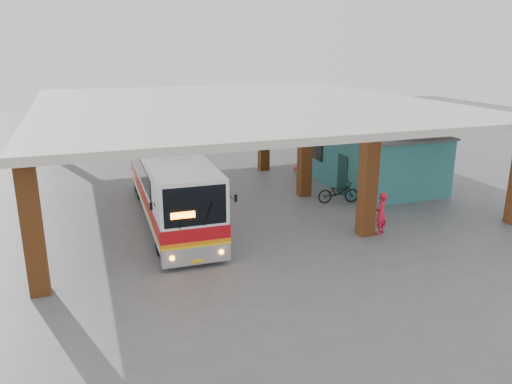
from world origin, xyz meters
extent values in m
plane|color=#515154|center=(0.00, 0.00, 0.00)|extent=(90.00, 90.00, 0.00)
cube|color=#944D20|center=(3.00, -3.00, 2.17)|extent=(0.60, 0.60, 4.35)
cube|color=#944D20|center=(3.00, 3.00, 2.17)|extent=(0.60, 0.60, 4.35)
cube|color=#944D20|center=(3.00, 9.00, 2.17)|extent=(0.60, 0.60, 4.35)
cube|color=#944D20|center=(-9.50, -4.00, 2.17)|extent=(0.60, 0.60, 4.35)
cube|color=#944D20|center=(-9.50, 17.00, 2.17)|extent=(0.60, 0.60, 4.35)
cube|color=#944D20|center=(10.00, 17.00, 2.17)|extent=(0.60, 0.60, 4.35)
cube|color=beige|center=(0.50, 6.50, 4.50)|extent=(21.00, 23.00, 0.30)
cube|color=#2B6B6D|center=(7.50, 4.00, 1.50)|extent=(5.00, 8.00, 3.00)
cube|color=#4E4E4E|center=(7.50, 4.00, 3.05)|extent=(5.20, 8.20, 0.12)
cube|color=#13342E|center=(4.98, 2.50, 1.05)|extent=(0.08, 0.95, 2.10)
cube|color=black|center=(4.98, 5.50, 1.80)|extent=(0.08, 1.20, 1.00)
cube|color=black|center=(4.95, 5.50, 1.80)|extent=(0.04, 1.30, 1.10)
cube|color=white|center=(-4.23, 1.84, 1.84)|extent=(2.75, 11.70, 2.71)
cube|color=white|center=(-4.26, 0.87, 3.30)|extent=(1.24, 2.94, 0.24)
cube|color=#96969B|center=(-4.39, -3.80, 0.53)|extent=(2.45, 0.46, 0.68)
cube|color=#A90B12|center=(-4.23, 1.84, 1.31)|extent=(2.79, 11.70, 0.48)
cube|color=orange|center=(-4.23, 1.84, 1.00)|extent=(2.79, 11.70, 0.13)
cube|color=yellow|center=(-4.23, 1.84, 0.89)|extent=(2.79, 11.70, 0.10)
cube|color=black|center=(-4.39, -3.94, 2.35)|extent=(2.18, 0.16, 1.41)
cube|color=black|center=(-5.43, 2.65, 2.33)|extent=(0.29, 8.72, 0.87)
cube|color=black|center=(-2.99, 2.58, 2.33)|extent=(0.29, 8.72, 0.87)
cube|color=#FF5905|center=(-4.83, -3.99, 2.08)|extent=(0.83, 0.07, 0.21)
sphere|color=orange|center=(-5.26, -3.98, 0.56)|extent=(0.17, 0.17, 0.17)
sphere|color=orange|center=(-3.52, -4.03, 0.56)|extent=(0.17, 0.17, 0.17)
cube|color=yellow|center=(-4.39, -4.02, 0.34)|extent=(0.44, 0.04, 0.12)
cylinder|color=black|center=(-5.37, -2.20, 0.48)|extent=(0.34, 0.98, 0.97)
cylinder|color=black|center=(-3.31, -2.26, 0.48)|extent=(0.34, 0.98, 0.97)
cylinder|color=black|center=(-5.17, 5.26, 0.48)|extent=(0.34, 0.98, 0.97)
cylinder|color=black|center=(-3.10, 5.20, 0.48)|extent=(0.34, 0.98, 0.97)
cylinder|color=black|center=(-5.13, 6.52, 0.48)|extent=(0.34, 0.98, 0.97)
cylinder|color=black|center=(-3.07, 6.46, 0.48)|extent=(0.34, 0.98, 0.97)
imported|color=black|center=(4.07, 1.25, 0.55)|extent=(2.18, 1.15, 1.09)
imported|color=red|center=(3.62, -3.15, 0.90)|extent=(0.78, 0.72, 1.80)
cube|color=#B51613|center=(4.79, 7.74, 0.24)|extent=(0.59, 0.59, 0.06)
cube|color=#B51613|center=(4.96, 7.66, 0.53)|extent=(0.23, 0.42, 0.63)
cylinder|color=black|center=(4.55, 7.65, 0.11)|extent=(0.03, 0.03, 0.21)
cylinder|color=black|center=(4.88, 7.50, 0.11)|extent=(0.03, 0.03, 0.21)
cylinder|color=black|center=(4.70, 7.98, 0.11)|extent=(0.03, 0.03, 0.21)
cylinder|color=black|center=(5.03, 7.83, 0.11)|extent=(0.03, 0.03, 0.21)
camera|label=1|loc=(-7.90, -19.81, 7.61)|focal=35.00mm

